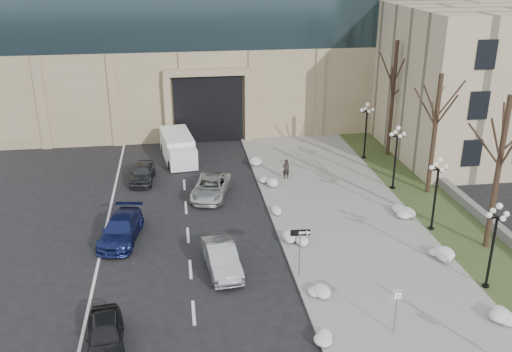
{
  "coord_description": "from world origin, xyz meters",
  "views": [
    {
      "loc": [
        -6.82,
        -16.9,
        16.04
      ],
      "look_at": [
        -2.3,
        14.28,
        3.5
      ],
      "focal_mm": 40.0,
      "sensor_mm": 36.0,
      "label": 1
    }
  ],
  "objects_px": {
    "car_a": "(105,335)",
    "lamppost_a": "(494,234)",
    "box_truck": "(178,148)",
    "car_d": "(211,187)",
    "car_e": "(142,173)",
    "car_b": "(222,259)",
    "lamppost_c": "(396,149)",
    "pedestrian": "(286,169)",
    "car_c": "(121,229)",
    "keep_sign": "(397,302)",
    "lamppost_b": "(437,184)",
    "one_way_sign": "(304,238)",
    "lamppost_d": "(366,123)"
  },
  "relations": [
    {
      "from": "car_a",
      "to": "lamppost_a",
      "type": "bearing_deg",
      "value": 0.01
    },
    {
      "from": "car_a",
      "to": "box_truck",
      "type": "bearing_deg",
      "value": 75.42
    },
    {
      "from": "car_a",
      "to": "box_truck",
      "type": "distance_m",
      "value": 23.87
    },
    {
      "from": "car_d",
      "to": "car_e",
      "type": "xyz_separation_m",
      "value": [
        -4.82,
        3.49,
        0.01
      ]
    },
    {
      "from": "car_b",
      "to": "lamppost_c",
      "type": "height_order",
      "value": "lamppost_c"
    },
    {
      "from": "car_d",
      "to": "pedestrian",
      "type": "bearing_deg",
      "value": 35.76
    },
    {
      "from": "car_d",
      "to": "car_e",
      "type": "height_order",
      "value": "car_e"
    },
    {
      "from": "car_c",
      "to": "keep_sign",
      "type": "distance_m",
      "value": 16.75
    },
    {
      "from": "lamppost_b",
      "to": "lamppost_c",
      "type": "distance_m",
      "value": 6.5
    },
    {
      "from": "car_c",
      "to": "car_d",
      "type": "bearing_deg",
      "value": 54.34
    },
    {
      "from": "car_d",
      "to": "pedestrian",
      "type": "xyz_separation_m",
      "value": [
        5.74,
        2.2,
        0.21
      ]
    },
    {
      "from": "lamppost_b",
      "to": "pedestrian",
      "type": "bearing_deg",
      "value": 127.87
    },
    {
      "from": "car_b",
      "to": "one_way_sign",
      "type": "distance_m",
      "value": 4.62
    },
    {
      "from": "car_e",
      "to": "keep_sign",
      "type": "xyz_separation_m",
      "value": [
        11.82,
        -20.05,
        1.01
      ]
    },
    {
      "from": "keep_sign",
      "to": "lamppost_a",
      "type": "height_order",
      "value": "lamppost_a"
    },
    {
      "from": "car_a",
      "to": "lamppost_d",
      "type": "xyz_separation_m",
      "value": [
        18.64,
        21.48,
        2.41
      ]
    },
    {
      "from": "car_b",
      "to": "car_c",
      "type": "height_order",
      "value": "car_b"
    },
    {
      "from": "lamppost_b",
      "to": "lamppost_c",
      "type": "relative_size",
      "value": 1.0
    },
    {
      "from": "car_a",
      "to": "box_truck",
      "type": "relative_size",
      "value": 0.59
    },
    {
      "from": "one_way_sign",
      "to": "lamppost_c",
      "type": "bearing_deg",
      "value": 53.15
    },
    {
      "from": "box_truck",
      "to": "lamppost_d",
      "type": "relative_size",
      "value": 1.38
    },
    {
      "from": "car_b",
      "to": "lamppost_c",
      "type": "distance_m",
      "value": 16.28
    },
    {
      "from": "car_b",
      "to": "pedestrian",
      "type": "relative_size",
      "value": 2.86
    },
    {
      "from": "car_a",
      "to": "car_b",
      "type": "height_order",
      "value": "car_b"
    },
    {
      "from": "car_e",
      "to": "pedestrian",
      "type": "height_order",
      "value": "pedestrian"
    },
    {
      "from": "car_d",
      "to": "pedestrian",
      "type": "height_order",
      "value": "pedestrian"
    },
    {
      "from": "car_c",
      "to": "car_e",
      "type": "distance_m",
      "value": 9.22
    },
    {
      "from": "car_a",
      "to": "lamppost_c",
      "type": "height_order",
      "value": "lamppost_c"
    },
    {
      "from": "one_way_sign",
      "to": "lamppost_a",
      "type": "xyz_separation_m",
      "value": [
        9.03,
        -2.27,
        0.72
      ]
    },
    {
      "from": "one_way_sign",
      "to": "lamppost_a",
      "type": "relative_size",
      "value": 0.6
    },
    {
      "from": "car_c",
      "to": "lamppost_c",
      "type": "distance_m",
      "value": 19.52
    },
    {
      "from": "pedestrian",
      "to": "lamppost_b",
      "type": "distance_m",
      "value": 12.03
    },
    {
      "from": "car_d",
      "to": "one_way_sign",
      "type": "distance_m",
      "value": 12.16
    },
    {
      "from": "car_b",
      "to": "lamppost_b",
      "type": "height_order",
      "value": "lamppost_b"
    },
    {
      "from": "one_way_sign",
      "to": "car_b",
      "type": "bearing_deg",
      "value": 164.56
    },
    {
      "from": "one_way_sign",
      "to": "pedestrian",
      "type": "bearing_deg",
      "value": 85.8
    },
    {
      "from": "keep_sign",
      "to": "lamppost_a",
      "type": "xyz_separation_m",
      "value": [
        6.0,
        2.93,
        1.38
      ]
    },
    {
      "from": "car_a",
      "to": "lamppost_a",
      "type": "relative_size",
      "value": 0.82
    },
    {
      "from": "lamppost_c",
      "to": "lamppost_d",
      "type": "height_order",
      "value": "same"
    },
    {
      "from": "car_c",
      "to": "lamppost_a",
      "type": "bearing_deg",
      "value": -13.59
    },
    {
      "from": "car_e",
      "to": "lamppost_d",
      "type": "height_order",
      "value": "lamppost_d"
    },
    {
      "from": "car_a",
      "to": "box_truck",
      "type": "xyz_separation_m",
      "value": [
        3.54,
        23.6,
        0.31
      ]
    },
    {
      "from": "one_way_sign",
      "to": "lamppost_d",
      "type": "distance_m",
      "value": 19.47
    },
    {
      "from": "one_way_sign",
      "to": "keep_sign",
      "type": "distance_m",
      "value": 6.04
    },
    {
      "from": "car_e",
      "to": "car_d",
      "type": "bearing_deg",
      "value": -30.86
    },
    {
      "from": "car_b",
      "to": "pedestrian",
      "type": "bearing_deg",
      "value": 58.09
    },
    {
      "from": "lamppost_d",
      "to": "car_a",
      "type": "bearing_deg",
      "value": -130.95
    },
    {
      "from": "box_truck",
      "to": "car_b",
      "type": "bearing_deg",
      "value": -91.08
    },
    {
      "from": "car_b",
      "to": "lamppost_d",
      "type": "height_order",
      "value": "lamppost_d"
    },
    {
      "from": "keep_sign",
      "to": "lamppost_d",
      "type": "height_order",
      "value": "lamppost_d"
    }
  ]
}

